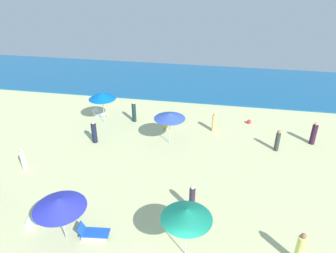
# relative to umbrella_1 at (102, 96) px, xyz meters

# --- Properties ---
(ocean) EXTENTS (60.00, 11.38, 0.12)m
(ocean) POSITION_rel_umbrella_1_xyz_m (7.92, 10.69, -2.23)
(ocean) COLOR #18598E
(ocean) RESTS_ON ground_plane
(umbrella_1) EXTENTS (2.08, 2.08, 2.55)m
(umbrella_1) POSITION_rel_umbrella_1_xyz_m (0.00, 0.00, 0.00)
(umbrella_1) COLOR silver
(umbrella_1) RESTS_ON ground_plane
(lounge_chair_1_0) EXTENTS (1.36, 0.96, 0.58)m
(lounge_chair_1_0) POSITION_rel_umbrella_1_xyz_m (-0.83, 1.07, -2.06)
(lounge_chair_1_0) COLOR silver
(lounge_chair_1_0) RESTS_ON ground_plane
(umbrella_2) EXTENTS (2.33, 2.33, 2.38)m
(umbrella_2) POSITION_rel_umbrella_1_xyz_m (2.41, -11.56, -0.16)
(umbrella_2) COLOR silver
(umbrella_2) RESTS_ON ground_plane
(lounge_chair_2_0) EXTENTS (1.45, 0.74, 0.71)m
(lounge_chair_2_0) POSITION_rel_umbrella_1_xyz_m (3.62, -11.24, -2.02)
(lounge_chair_2_0) COLOR silver
(lounge_chair_2_0) RESTS_ON ground_plane
(umbrella_3) EXTENTS (2.15, 2.15, 2.63)m
(umbrella_3) POSITION_rel_umbrella_1_xyz_m (7.96, -11.45, 0.08)
(umbrella_3) COLOR silver
(umbrella_3) RESTS_ON ground_plane
(umbrella_4) EXTENTS (2.15, 2.15, 2.34)m
(umbrella_4) POSITION_rel_umbrella_1_xyz_m (5.63, -2.19, -0.16)
(umbrella_4) COLOR silver
(umbrella_4) RESTS_ON ground_plane
(beachgoer_0) EXTENTS (0.48, 0.48, 1.51)m
(beachgoer_0) POSITION_rel_umbrella_1_xyz_m (8.60, 0.09, -1.60)
(beachgoer_0) COLOR #F9D577
(beachgoer_0) RESTS_ON ground_plane
(beachgoer_1) EXTENTS (0.39, 0.39, 1.64)m
(beachgoer_1) POSITION_rel_umbrella_1_xyz_m (0.41, -3.02, -1.53)
(beachgoer_1) COLOR #182035
(beachgoer_1) RESTS_ON ground_plane
(beachgoer_2) EXTENTS (0.42, 0.42, 1.60)m
(beachgoer_2) POSITION_rel_umbrella_1_xyz_m (7.92, -8.67, -1.54)
(beachgoer_2) COLOR #2E2336
(beachgoer_2) RESTS_ON ground_plane
(beachgoer_3) EXTENTS (0.39, 0.39, 1.55)m
(beachgoer_3) POSITION_rel_umbrella_1_xyz_m (-2.54, -6.97, -1.55)
(beachgoer_3) COLOR white
(beachgoer_3) RESTS_ON ground_plane
(beachgoer_4) EXTENTS (0.53, 0.53, 1.66)m
(beachgoer_4) POSITION_rel_umbrella_1_xyz_m (15.49, -0.51, -1.52)
(beachgoer_4) COLOR #361A31
(beachgoer_4) RESTS_ON ground_plane
(beachgoer_5) EXTENTS (0.43, 0.43, 1.54)m
(beachgoer_5) POSITION_rel_umbrella_1_xyz_m (12.90, -1.87, -1.55)
(beachgoer_5) COLOR #323838
(beachgoer_5) RESTS_ON ground_plane
(beachgoer_6) EXTENTS (0.51, 0.51, 1.66)m
(beachgoer_6) POSITION_rel_umbrella_1_xyz_m (12.70, -10.99, -1.52)
(beachgoer_6) COLOR #E1E474
(beachgoer_6) RESTS_ON ground_plane
(beachgoer_7) EXTENTS (0.39, 0.39, 1.72)m
(beachgoer_7) POSITION_rel_umbrella_1_xyz_m (2.26, 0.63, -1.48)
(beachgoer_7) COLOR #152F34
(beachgoer_7) RESTS_ON ground_plane
(beach_ball_0) EXTENTS (0.34, 0.34, 0.34)m
(beach_ball_0) POSITION_rel_umbrella_1_xyz_m (4.97, -0.14, -2.12)
(beach_ball_0) COLOR yellow
(beach_ball_0) RESTS_ON ground_plane
(beach_ball_1) EXTENTS (0.33, 0.33, 0.33)m
(beach_ball_1) POSITION_rel_umbrella_1_xyz_m (11.28, 1.85, -2.13)
(beach_ball_1) COLOR red
(beach_ball_1) RESTS_ON ground_plane
(cooler_box_2) EXTENTS (0.50, 0.62, 0.35)m
(cooler_box_2) POSITION_rel_umbrella_1_xyz_m (0.39, -11.15, -2.12)
(cooler_box_2) COLOR white
(cooler_box_2) RESTS_ON ground_plane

